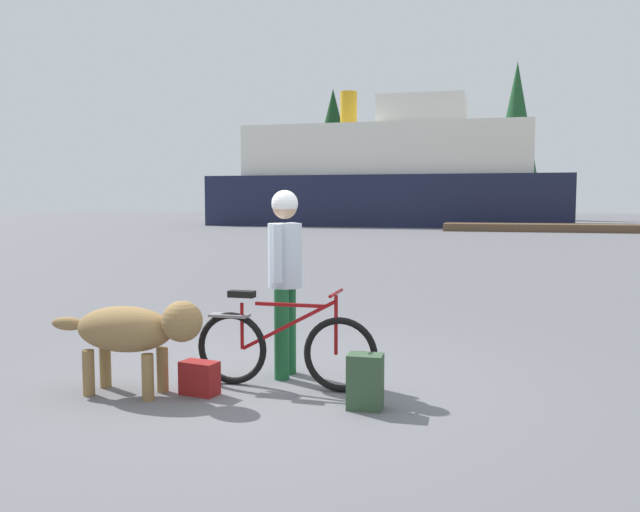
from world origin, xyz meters
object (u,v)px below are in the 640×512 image
(bicycle, at_px, (283,348))
(person_cyclist, at_px, (285,264))
(handbag_pannier, at_px, (199,378))
(ferry_boat, at_px, (390,178))
(backpack, at_px, (365,382))
(dog, at_px, (134,330))

(bicycle, relative_size, person_cyclist, 0.95)
(handbag_pannier, height_order, ferry_boat, ferry_boat)
(bicycle, height_order, person_cyclist, person_cyclist)
(person_cyclist, xyz_separation_m, backpack, (0.92, -0.78, -0.85))
(bicycle, bearing_deg, handbag_pannier, -149.17)
(person_cyclist, xyz_separation_m, ferry_boat, (-4.90, 37.82, 2.02))
(person_cyclist, height_order, handbag_pannier, person_cyclist)
(ferry_boat, bearing_deg, person_cyclist, -82.61)
(backpack, xyz_separation_m, handbag_pannier, (-1.46, 0.02, -0.08))
(bicycle, height_order, backpack, bicycle)
(bicycle, relative_size, handbag_pannier, 5.23)
(person_cyclist, distance_m, ferry_boat, 38.19)
(handbag_pannier, xyz_separation_m, ferry_boat, (-4.37, 38.57, 2.95))
(person_cyclist, distance_m, handbag_pannier, 1.31)
(backpack, distance_m, ferry_boat, 39.14)
(person_cyclist, xyz_separation_m, dog, (-1.07, -0.90, -0.51))
(dog, distance_m, handbag_pannier, 0.69)
(dog, distance_m, ferry_boat, 38.98)
(dog, bearing_deg, person_cyclist, 39.95)
(bicycle, xyz_separation_m, backpack, (0.82, -0.40, -0.14))
(dog, relative_size, backpack, 3.23)
(backpack, xyz_separation_m, ferry_boat, (-5.82, 38.60, 2.87))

